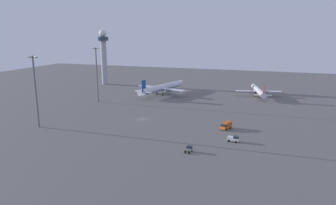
{
  "coord_description": "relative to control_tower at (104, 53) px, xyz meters",
  "views": [
    {
      "loc": [
        55.92,
        -128.35,
        39.97
      ],
      "look_at": [
        5.8,
        20.31,
        4.0
      ],
      "focal_mm": 32.97,
      "sensor_mm": 36.0,
      "label": 1
    }
  ],
  "objects": [
    {
      "name": "ground_plane",
      "position": [
        67.15,
        -82.05,
        -24.05
      ],
      "size": [
        416.0,
        416.0,
        0.0
      ],
      "primitive_type": "plane",
      "color": "#605E5B"
    },
    {
      "name": "control_tower",
      "position": [
        0.0,
        0.0,
        0.0
      ],
      "size": [
        8.0,
        8.0,
        41.82
      ],
      "color": "#A8A8B2",
      "rests_on": "ground"
    },
    {
      "name": "airplane_terminal_side",
      "position": [
        55.86,
        -23.75,
        -19.63
      ],
      "size": [
        35.02,
        44.58,
        11.68
      ],
      "rotation": [
        0.0,
        0.0,
        -0.29
      ],
      "color": "silver",
      "rests_on": "ground"
    },
    {
      "name": "airplane_mid_apron",
      "position": [
        116.12,
        -10.0,
        -20.55
      ],
      "size": [
        27.96,
        35.68,
        9.24
      ],
      "rotation": [
        0.0,
        0.0,
        0.23
      ],
      "color": "silver",
      "rests_on": "ground"
    },
    {
      "name": "catering_truck",
      "position": [
        106.66,
        -84.86,
        -22.47
      ],
      "size": [
        4.48,
        6.12,
        3.05
      ],
      "rotation": [
        0.0,
        0.0,
        2.71
      ],
      "color": "#D85919",
      "rests_on": "ground"
    },
    {
      "name": "baggage_tractor",
      "position": [
        111.44,
        -99.53,
        -22.87
      ],
      "size": [
        4.32,
        2.39,
        2.25
      ],
      "rotation": [
        0.0,
        0.0,
        4.61
      ],
      "color": "white",
      "rests_on": "ground"
    },
    {
      "name": "pushback_tug",
      "position": [
        98.33,
        -114.4,
        -22.98
      ],
      "size": [
        2.2,
        3.29,
        2.05
      ],
      "rotation": [
        0.0,
        0.0,
        6.15
      ],
      "color": "gray",
      "rests_on": "ground"
    },
    {
      "name": "apron_light_central",
      "position": [
        29.85,
        -107.73,
        -6.89
      ],
      "size": [
        4.8,
        0.9,
        30.52
      ],
      "color": "slate",
      "rests_on": "ground"
    },
    {
      "name": "apron_light_east",
      "position": [
        28.23,
        -56.86,
        -6.39
      ],
      "size": [
        4.8,
        0.9,
        31.5
      ],
      "color": "slate",
      "rests_on": "ground"
    }
  ]
}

